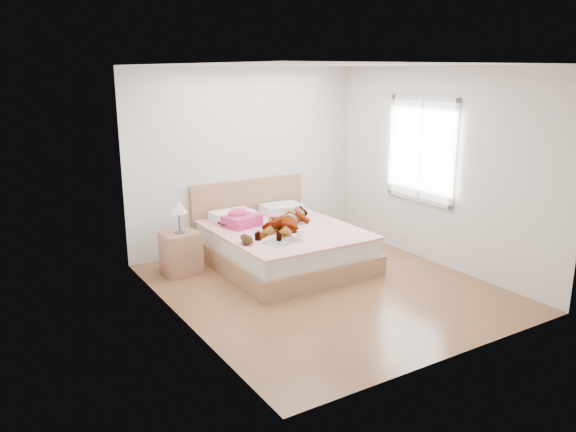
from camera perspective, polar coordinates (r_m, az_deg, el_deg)
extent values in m
plane|color=#572F1B|center=(6.85, 3.77, -7.22)|extent=(4.00, 4.00, 0.00)
imported|color=silver|center=(7.50, -0.14, -0.30)|extent=(1.49, 1.40, 0.20)
ellipsoid|color=black|center=(7.63, -5.56, -0.61)|extent=(0.51, 0.59, 0.08)
cube|color=silver|center=(7.58, -4.94, 0.29)|extent=(0.09, 0.09, 0.05)
plane|color=white|center=(6.36, 4.17, 15.10)|extent=(4.00, 4.00, 0.00)
plane|color=silver|center=(8.16, -4.27, 5.82)|extent=(3.60, 0.00, 3.60)
plane|color=white|center=(5.03, 17.31, -0.37)|extent=(3.60, 0.00, 3.60)
plane|color=white|center=(5.64, -11.10, 1.61)|extent=(0.00, 4.00, 4.00)
plane|color=silver|center=(7.65, 15.04, 4.77)|extent=(0.00, 4.00, 4.00)
cube|color=white|center=(7.81, 13.41, 6.55)|extent=(0.02, 1.10, 1.30)
cube|color=silver|center=(7.42, 16.57, 5.93)|extent=(0.04, 0.06, 1.42)
cube|color=silver|center=(8.23, 10.55, 7.10)|extent=(0.04, 0.06, 1.42)
cube|color=silver|center=(7.93, 13.12, 1.69)|extent=(0.04, 1.22, 0.06)
cube|color=silver|center=(7.75, 13.71, 11.53)|extent=(0.04, 1.22, 0.06)
cube|color=silver|center=(7.81, 13.39, 6.55)|extent=(0.03, 0.04, 1.30)
cube|color=olive|center=(7.55, -0.40, -4.03)|extent=(1.78, 2.08, 0.26)
cube|color=silver|center=(7.47, -0.40, -2.28)|extent=(1.70, 2.00, 0.22)
cube|color=white|center=(7.44, -0.40, -1.36)|extent=(1.74, 2.04, 0.03)
cube|color=brown|center=(8.29, -4.03, 0.31)|extent=(1.80, 0.07, 1.00)
cube|color=white|center=(7.84, -5.64, 0.02)|extent=(0.61, 0.44, 0.13)
cube|color=white|center=(8.21, -0.63, 0.76)|extent=(0.60, 0.43, 0.13)
cube|color=#EB407F|center=(7.54, -4.71, -0.48)|extent=(0.53, 0.47, 0.15)
ellipsoid|color=#F44279|center=(7.56, -5.11, 0.30)|extent=(0.30, 0.24, 0.14)
cube|color=white|center=(6.85, -0.40, -2.58)|extent=(0.49, 0.38, 0.01)
cube|color=silver|center=(6.78, -1.10, -2.70)|extent=(0.28, 0.33, 0.02)
cube|color=#2A2A2A|center=(6.93, 0.27, -2.31)|extent=(0.28, 0.33, 0.02)
cylinder|color=white|center=(7.03, 1.22, -1.81)|extent=(0.09, 0.09, 0.09)
torus|color=white|center=(7.06, 1.47, -1.73)|extent=(0.07, 0.02, 0.06)
cylinder|color=black|center=(7.02, 1.22, -1.53)|extent=(0.08, 0.08, 0.00)
ellipsoid|color=black|center=(6.74, -4.18, -2.45)|extent=(0.15, 0.17, 0.12)
ellipsoid|color=beige|center=(6.73, -4.13, -2.41)|extent=(0.08, 0.09, 0.06)
sphere|color=black|center=(6.81, -4.46, -2.19)|extent=(0.09, 0.09, 0.09)
sphere|color=pink|center=(6.82, -4.80, -2.02)|extent=(0.03, 0.03, 0.03)
sphere|color=pink|center=(6.84, -4.31, -1.95)|extent=(0.03, 0.03, 0.03)
ellipsoid|color=black|center=(6.70, -4.44, -2.81)|extent=(0.04, 0.05, 0.03)
ellipsoid|color=black|center=(6.74, -3.66, -2.70)|extent=(0.04, 0.05, 0.03)
cube|color=brown|center=(7.32, -10.83, -3.72)|extent=(0.47, 0.42, 0.55)
cylinder|color=#484848|center=(7.23, -10.94, -1.60)|extent=(0.15, 0.15, 0.02)
cylinder|color=#484848|center=(7.20, -10.99, -0.54)|extent=(0.03, 0.03, 0.28)
cone|color=silver|center=(7.15, -11.06, 0.92)|extent=(0.23, 0.23, 0.16)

